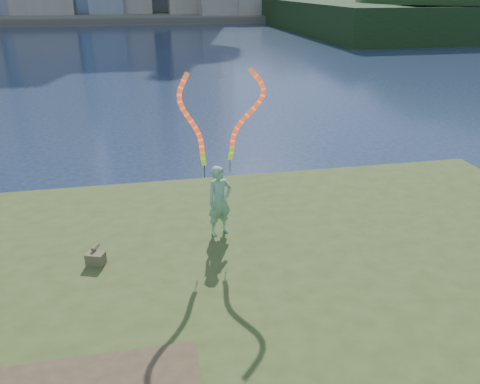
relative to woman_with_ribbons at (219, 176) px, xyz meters
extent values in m
plane|color=#17233A|center=(-0.38, -1.85, -2.21)|extent=(320.00, 320.00, 0.00)
cube|color=#374619|center=(-0.38, -4.05, -1.81)|extent=(17.00, 15.00, 0.30)
cube|color=#374619|center=(-0.38, -3.85, -1.56)|extent=(14.00, 12.00, 0.30)
cube|color=#474234|center=(-0.38, 93.15, -1.61)|extent=(320.00, 40.00, 1.20)
imported|color=#1A7A2E|center=(0.01, -0.03, -0.59)|extent=(0.70, 0.59, 1.64)
cylinder|color=black|center=(-0.32, -0.04, 0.16)|extent=(0.02, 0.02, 0.30)
cylinder|color=black|center=(0.29, 0.20, 0.16)|extent=(0.02, 0.02, 0.30)
cube|color=brown|center=(-2.72, -0.85, -1.28)|extent=(0.43, 0.36, 0.26)
cylinder|color=brown|center=(-2.72, -0.68, -1.10)|extent=(0.17, 0.26, 0.09)
camera|label=1|loc=(-1.42, -9.51, 3.88)|focal=35.00mm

